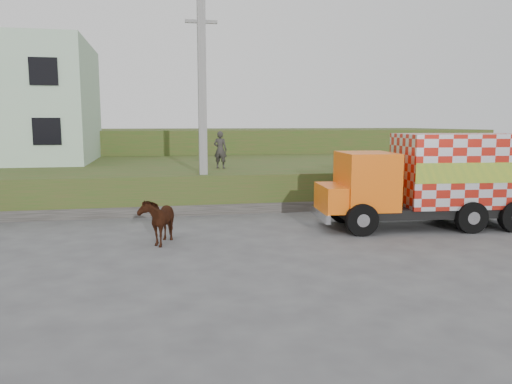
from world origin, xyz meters
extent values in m
plane|color=#474749|center=(0.00, 0.00, 0.00)|extent=(120.00, 120.00, 0.00)
cube|color=#2F541C|center=(0.00, 10.00, 0.75)|extent=(40.00, 12.00, 1.50)
cube|color=#2F541C|center=(0.00, 22.00, 1.50)|extent=(40.00, 12.00, 3.00)
cube|color=#595651|center=(-2.00, 4.20, 0.20)|extent=(16.00, 0.50, 0.40)
cube|color=gray|center=(-1.00, 4.60, 4.00)|extent=(0.30, 0.30, 8.00)
cube|color=gray|center=(-1.00, 4.60, 7.20)|extent=(1.20, 0.12, 0.12)
cube|color=black|center=(6.17, 0.44, 0.60)|extent=(6.39, 2.55, 0.32)
cube|color=#F05F0C|center=(3.97, 0.63, 1.61)|extent=(1.83, 2.24, 1.84)
cube|color=#F05F0C|center=(2.92, 0.72, 1.06)|extent=(1.08, 2.00, 0.83)
cube|color=silver|center=(7.27, 0.34, 1.93)|extent=(4.39, 2.56, 2.39)
cube|color=yellow|center=(7.17, -0.77, 1.93)|extent=(4.21, 0.40, 0.64)
cube|color=yellow|center=(7.36, 1.46, 1.93)|extent=(4.21, 0.40, 0.64)
cube|color=silver|center=(2.47, 0.76, 0.50)|extent=(0.32, 2.11, 0.28)
cylinder|color=black|center=(3.43, -0.39, 0.50)|extent=(1.03, 0.41, 1.01)
cylinder|color=black|center=(3.61, 1.72, 0.50)|extent=(1.03, 0.41, 1.01)
cylinder|color=black|center=(6.99, -0.69, 0.50)|extent=(1.03, 0.41, 1.01)
cylinder|color=black|center=(7.17, 1.41, 0.50)|extent=(1.03, 0.41, 1.01)
cylinder|color=black|center=(8.64, 1.28, 0.50)|extent=(1.03, 0.41, 1.01)
imported|color=black|center=(-2.76, -0.11, 0.69)|extent=(1.18, 1.77, 1.37)
imported|color=#2A2826|center=(-0.03, 6.99, 2.31)|extent=(0.70, 0.60, 1.62)
camera|label=1|loc=(-2.75, -14.62, 3.49)|focal=35.00mm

